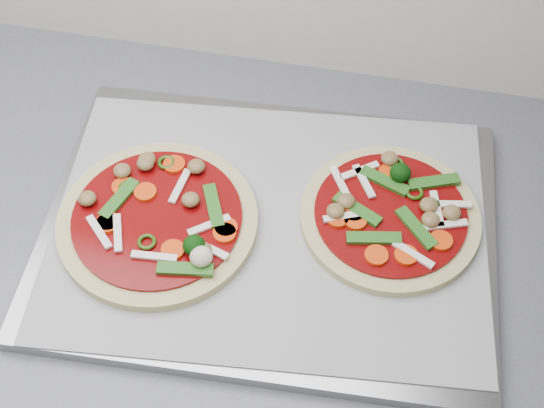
# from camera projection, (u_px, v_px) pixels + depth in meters

# --- Properties ---
(baking_tray) EXTENTS (0.51, 0.39, 0.02)m
(baking_tray) POSITION_uv_depth(u_px,v_px,m) (269.00, 229.00, 0.84)
(baking_tray) COLOR gray
(baking_tray) RESTS_ON countertop
(parchment) EXTENTS (0.50, 0.39, 0.00)m
(parchment) POSITION_uv_depth(u_px,v_px,m) (269.00, 224.00, 0.83)
(parchment) COLOR #939397
(parchment) RESTS_ON baking_tray
(pizza_left) EXTENTS (0.28, 0.28, 0.04)m
(pizza_left) POSITION_uv_depth(u_px,v_px,m) (159.00, 220.00, 0.82)
(pizza_left) COLOR tan
(pizza_left) RESTS_ON parchment
(pizza_right) EXTENTS (0.20, 0.20, 0.03)m
(pizza_right) POSITION_uv_depth(u_px,v_px,m) (391.00, 214.00, 0.83)
(pizza_right) COLOR tan
(pizza_right) RESTS_ON parchment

